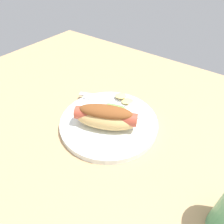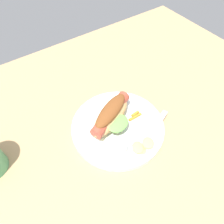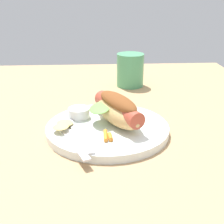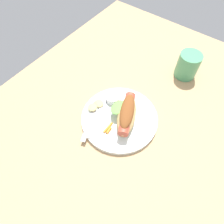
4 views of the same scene
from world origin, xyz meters
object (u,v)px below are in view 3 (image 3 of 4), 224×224
(fork, at_px, (79,136))
(drinking_cup, at_px, (130,70))
(hot_dog, at_px, (117,109))
(carrot_garnish, at_px, (107,136))
(sauce_ramekin, at_px, (79,113))
(chips_pile, at_px, (63,124))
(plate, at_px, (108,129))
(knife, at_px, (72,140))

(fork, relative_size, drinking_cup, 1.55)
(hot_dog, bearing_deg, drinking_cup, -36.25)
(carrot_garnish, relative_size, drinking_cup, 0.43)
(carrot_garnish, bearing_deg, sauce_ramekin, 29.46)
(chips_pile, xyz_separation_m, carrot_garnish, (-0.05, -0.09, -0.00))
(plate, bearing_deg, hot_dog, -64.10)
(fork, xyz_separation_m, chips_pile, (0.04, 0.03, 0.01))
(plate, bearing_deg, fork, 129.59)
(drinking_cup, bearing_deg, chips_pile, 152.09)
(knife, distance_m, drinking_cup, 0.41)
(plate, height_order, knife, knife)
(sauce_ramekin, bearing_deg, drinking_cup, -27.34)
(fork, distance_m, knife, 0.02)
(knife, relative_size, drinking_cup, 1.62)
(plate, bearing_deg, sauce_ramekin, 52.55)
(sauce_ramekin, bearing_deg, plate, -127.45)
(sauce_ramekin, relative_size, knife, 0.29)
(hot_dog, bearing_deg, fork, 101.26)
(plate, xyz_separation_m, carrot_garnish, (-0.05, 0.00, 0.01))
(plate, distance_m, carrot_garnish, 0.06)
(knife, height_order, chips_pile, chips_pile)
(fork, xyz_separation_m, drinking_cup, (0.37, -0.14, 0.03))
(carrot_garnish, bearing_deg, hot_dog, -20.01)
(chips_pile, bearing_deg, sauce_ramekin, -30.99)
(knife, height_order, drinking_cup, drinking_cup)
(drinking_cup, bearing_deg, plate, 165.52)
(drinking_cup, bearing_deg, knife, 158.53)
(fork, height_order, chips_pile, chips_pile)
(drinking_cup, bearing_deg, carrot_garnish, 167.17)
(plate, height_order, chips_pile, chips_pile)
(chips_pile, bearing_deg, fork, -141.14)
(fork, bearing_deg, knife, 125.11)
(hot_dog, xyz_separation_m, chips_pile, (-0.01, 0.11, -0.02))
(drinking_cup, bearing_deg, fork, 159.35)
(sauce_ramekin, relative_size, fork, 0.31)
(plate, relative_size, fork, 1.67)
(hot_dog, relative_size, drinking_cup, 1.66)
(plate, height_order, drinking_cup, drinking_cup)
(fork, relative_size, knife, 0.96)
(chips_pile, distance_m, drinking_cup, 0.37)
(carrot_garnish, xyz_separation_m, drinking_cup, (0.38, -0.09, 0.03))
(plate, bearing_deg, chips_pile, 92.46)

